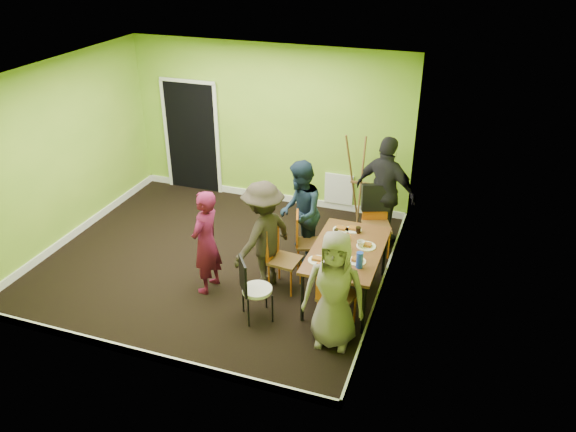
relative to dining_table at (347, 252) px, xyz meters
The scene contains 28 objects.
ground 2.18m from the dining_table, behind, with size 5.00×5.00×0.00m, color black.
room_walls 2.11m from the dining_table, behind, with size 5.04×4.54×2.82m.
dining_table is the anchor object (origin of this frame).
chair_left_far 0.91m from the dining_table, 146.74° to the left, with size 0.46×0.46×0.89m.
chair_left_near 0.93m from the dining_table, behind, with size 0.43×0.42×0.94m.
chair_back_end 1.42m from the dining_table, 86.13° to the left, with size 0.57×0.61×1.04m.
chair_front_end 0.76m from the dining_table, 87.29° to the right, with size 0.47×0.48×1.00m.
chair_bentwood 1.32m from the dining_table, 139.92° to the right, with size 0.48×0.48×0.88m.
easel 2.11m from the dining_table, 96.92° to the left, with size 0.63×0.59×1.58m.
plate_near_left 0.51m from the dining_table, 114.09° to the left, with size 0.22×0.22×0.01m, color white.
plate_near_right 0.50m from the dining_table, 125.45° to the right, with size 0.23×0.23×0.01m, color white.
plate_far_back 0.52m from the dining_table, 94.49° to the left, with size 0.22×0.22×0.01m, color white.
plate_far_front 0.59m from the dining_table, 89.84° to the right, with size 0.23×0.23×0.01m, color white.
plate_wall_back 0.26m from the dining_table, 31.57° to the left, with size 0.26×0.26×0.01m, color white.
plate_wall_front 0.33m from the dining_table, 54.84° to the right, with size 0.23×0.23×0.01m, color white.
thermos 0.17m from the dining_table, 119.62° to the right, with size 0.07×0.07×0.21m, color white.
blue_bottle 0.48m from the dining_table, 57.98° to the right, with size 0.08×0.08×0.21m, color blue.
orange_bottle 0.24m from the dining_table, 97.49° to the left, with size 0.04×0.04×0.08m, color orange.
glass_mid 0.38m from the dining_table, 129.15° to the left, with size 0.06×0.06×0.10m, color black.
glass_back 0.47m from the dining_table, 85.55° to the left, with size 0.07×0.07×0.08m, color black.
glass_front 0.55m from the dining_table, 76.86° to the right, with size 0.07×0.07×0.10m, color black.
cup_a 0.28m from the dining_table, 150.72° to the right, with size 0.11×0.11×0.09m, color white.
cup_b 0.20m from the dining_table, 29.11° to the left, with size 0.10×0.10×0.10m, color white.
person_standing 1.88m from the dining_table, 166.59° to the right, with size 0.54×0.35×1.48m, color #590F2D.
person_left_far 1.13m from the dining_table, 141.17° to the left, with size 0.76×0.59×1.57m, color #152435.
person_left_near 1.15m from the dining_table, behind, with size 1.00×0.58×1.55m, color black.
person_back_end 1.63m from the dining_table, 83.03° to the left, with size 1.03×0.43×1.76m, color black.
person_front_end 0.96m from the dining_table, 85.32° to the right, with size 0.73×0.48×1.50m, color gray.
Camera 1 is at (3.36, -6.43, 4.52)m, focal length 35.00 mm.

